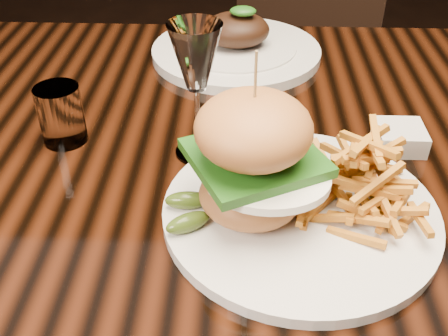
{
  "coord_description": "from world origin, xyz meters",
  "views": [
    {
      "loc": [
        -0.04,
        -0.63,
        1.17
      ],
      "look_at": [
        -0.06,
        -0.14,
        0.81
      ],
      "focal_mm": 42.0,
      "sensor_mm": 36.0,
      "label": 1
    }
  ],
  "objects_px": {
    "chair_far": "(299,39)",
    "burger_plate": "(302,177)",
    "dining_table": "(269,186)",
    "far_dish": "(236,47)",
    "wine_glass": "(196,62)"
  },
  "relations": [
    {
      "from": "burger_plate",
      "to": "chair_far",
      "type": "xyz_separation_m",
      "value": [
        0.1,
        1.04,
        -0.27
      ]
    },
    {
      "from": "wine_glass",
      "to": "chair_far",
      "type": "distance_m",
      "value": 1.0
    },
    {
      "from": "dining_table",
      "to": "burger_plate",
      "type": "height_order",
      "value": "burger_plate"
    },
    {
      "from": "dining_table",
      "to": "far_dish",
      "type": "relative_size",
      "value": 5.06
    },
    {
      "from": "far_dish",
      "to": "burger_plate",
      "type": "bearing_deg",
      "value": -79.43
    },
    {
      "from": "dining_table",
      "to": "chair_far",
      "type": "xyz_separation_m",
      "value": [
        0.12,
        0.89,
        -0.13
      ]
    },
    {
      "from": "far_dish",
      "to": "chair_far",
      "type": "distance_m",
      "value": 0.66
    },
    {
      "from": "chair_far",
      "to": "dining_table",
      "type": "bearing_deg",
      "value": -80.87
    },
    {
      "from": "dining_table",
      "to": "wine_glass",
      "type": "bearing_deg",
      "value": -166.36
    },
    {
      "from": "burger_plate",
      "to": "wine_glass",
      "type": "bearing_deg",
      "value": 120.62
    },
    {
      "from": "wine_glass",
      "to": "chair_far",
      "type": "bearing_deg",
      "value": 76.07
    },
    {
      "from": "dining_table",
      "to": "chair_far",
      "type": "relative_size",
      "value": 1.68
    },
    {
      "from": "chair_far",
      "to": "burger_plate",
      "type": "bearing_deg",
      "value": -78.31
    },
    {
      "from": "dining_table",
      "to": "chair_far",
      "type": "height_order",
      "value": "chair_far"
    },
    {
      "from": "dining_table",
      "to": "far_dish",
      "type": "bearing_deg",
      "value": 101.12
    }
  ]
}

